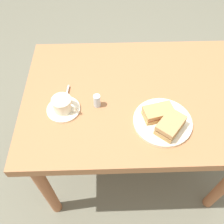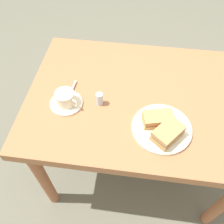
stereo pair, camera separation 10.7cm
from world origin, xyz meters
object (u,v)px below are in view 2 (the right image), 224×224
object	(u,v)px
sandwich_front	(158,119)
spoon	(72,90)
dining_table	(140,108)
coffee_saucer	(66,103)
sandwich_back	(168,133)
sandwich_plate	(161,128)
coffee_cup	(65,98)
salt_shaker	(100,99)

from	to	relation	value
sandwich_front	spoon	bearing A→B (deg)	-18.42
dining_table	coffee_saucer	size ratio (longest dim) A/B	7.26
sandwich_back	spoon	xyz separation A→B (m)	(0.46, -0.21, -0.03)
sandwich_plate	sandwich_back	distance (m)	0.06
dining_table	sandwich_front	bearing A→B (deg)	115.24
sandwich_back	coffee_cup	bearing A→B (deg)	-15.52
dining_table	coffee_cup	bearing A→B (deg)	15.58
spoon	salt_shaker	size ratio (longest dim) A/B	1.51
sandwich_plate	coffee_cup	distance (m)	0.45
salt_shaker	sandwich_plate	bearing A→B (deg)	159.65
spoon	sandwich_back	bearing A→B (deg)	155.50
sandwich_front	coffee_cup	xyz separation A→B (m)	(0.42, -0.06, 0.01)
sandwich_plate	salt_shaker	bearing A→B (deg)	-20.35
coffee_saucer	salt_shaker	size ratio (longest dim) A/B	2.34
dining_table	spoon	bearing A→B (deg)	2.90
coffee_cup	spoon	world-z (taller)	coffee_cup
dining_table	sandwich_plate	world-z (taller)	sandwich_plate
sandwich_back	salt_shaker	xyz separation A→B (m)	(0.31, -0.15, -0.01)
dining_table	spoon	world-z (taller)	spoon
sandwich_front	coffee_cup	world-z (taller)	coffee_cup
sandwich_plate	coffee_saucer	world-z (taller)	sandwich_plate
sandwich_front	salt_shaker	bearing A→B (deg)	-17.06
dining_table	sandwich_back	distance (m)	0.29
dining_table	sandwich_back	bearing A→B (deg)	116.84
dining_table	salt_shaker	distance (m)	0.24
sandwich_front	salt_shaker	size ratio (longest dim) A/B	2.17
sandwich_back	coffee_saucer	size ratio (longest dim) A/B	0.98
sandwich_plate	spoon	distance (m)	0.47
dining_table	sandwich_plate	size ratio (longest dim) A/B	4.28
coffee_saucer	dining_table	bearing A→B (deg)	-164.59
sandwich_front	coffee_cup	bearing A→B (deg)	-7.94
sandwich_plate	sandwich_back	size ratio (longest dim) A/B	1.73
sandwich_back	sandwich_front	bearing A→B (deg)	-59.73
coffee_saucer	salt_shaker	world-z (taller)	salt_shaker
sandwich_front	sandwich_back	xyz separation A→B (m)	(-0.04, 0.07, 0.00)
sandwich_plate	salt_shaker	world-z (taller)	salt_shaker
sandwich_back	salt_shaker	size ratio (longest dim) A/B	2.29
coffee_cup	spoon	xyz separation A→B (m)	(-0.01, -0.08, -0.03)
spoon	salt_shaker	distance (m)	0.16
dining_table	salt_shaker	bearing A→B (deg)	20.73
dining_table	sandwich_back	world-z (taller)	sandwich_back
dining_table	sandwich_front	distance (m)	0.22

